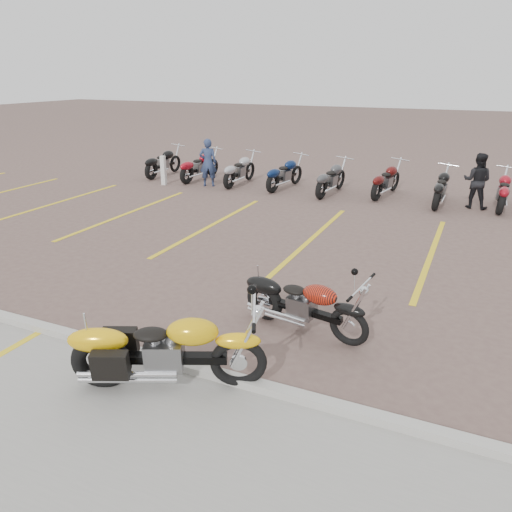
# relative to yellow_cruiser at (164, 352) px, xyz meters

# --- Properties ---
(ground) EXTENTS (100.00, 100.00, 0.00)m
(ground) POSITION_rel_yellow_cruiser_xyz_m (-0.22, 2.40, -0.49)
(ground) COLOR brown
(ground) RESTS_ON ground
(concrete_apron) EXTENTS (60.00, 5.00, 0.01)m
(concrete_apron) POSITION_rel_yellow_cruiser_xyz_m (-0.22, -2.10, -0.49)
(concrete_apron) COLOR #9E9B93
(concrete_apron) RESTS_ON ground
(curb) EXTENTS (60.00, 0.18, 0.12)m
(curb) POSITION_rel_yellow_cruiser_xyz_m (-0.22, 0.40, -0.43)
(curb) COLOR #ADAAA3
(curb) RESTS_ON ground
(parking_stripes) EXTENTS (38.00, 5.50, 0.01)m
(parking_stripes) POSITION_rel_yellow_cruiser_xyz_m (-0.22, 6.40, -0.49)
(parking_stripes) COLOR yellow
(parking_stripes) RESTS_ON ground
(yellow_cruiser) EXTENTS (2.27, 1.12, 1.00)m
(yellow_cruiser) POSITION_rel_yellow_cruiser_xyz_m (0.00, 0.00, 0.00)
(yellow_cruiser) COLOR black
(yellow_cruiser) RESTS_ON ground
(flame_cruiser) EXTENTS (2.07, 0.52, 0.86)m
(flame_cruiser) POSITION_rel_yellow_cruiser_xyz_m (1.06, 2.07, -0.07)
(flame_cruiser) COLOR black
(flame_cruiser) RESTS_ON ground
(person_a) EXTENTS (0.69, 0.59, 1.61)m
(person_a) POSITION_rel_yellow_cruiser_xyz_m (-5.31, 10.41, 0.31)
(person_a) COLOR navy
(person_a) RESTS_ON ground
(person_b) EXTENTS (0.85, 0.71, 1.58)m
(person_b) POSITION_rel_yellow_cruiser_xyz_m (3.13, 11.04, 0.30)
(person_b) COLOR black
(person_b) RESTS_ON ground
(bollard) EXTENTS (0.16, 0.16, 1.00)m
(bollard) POSITION_rel_yellow_cruiser_xyz_m (-6.83, 9.95, 0.01)
(bollard) COLOR silver
(bollard) RESTS_ON ground
(bg_bike_row) EXTENTS (22.23, 2.04, 1.10)m
(bg_bike_row) POSITION_rel_yellow_cruiser_xyz_m (2.98, 11.18, 0.06)
(bg_bike_row) COLOR black
(bg_bike_row) RESTS_ON ground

